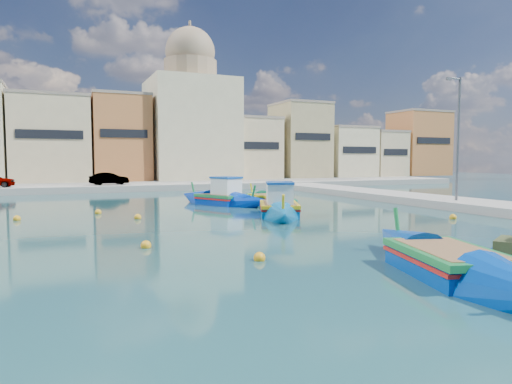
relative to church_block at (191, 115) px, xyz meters
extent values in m
plane|color=#163943|center=(-10.00, -40.00, -8.41)|extent=(160.00, 160.00, 0.00)
cube|color=gray|center=(-10.00, -8.00, -8.11)|extent=(80.00, 8.00, 0.60)
cube|color=#C8B68A|center=(-15.74, -0.28, -3.31)|extent=(7.88, 7.44, 8.99)
cube|color=gray|center=(-15.74, -0.28, 1.33)|extent=(8.04, 7.59, 0.30)
cube|color=black|center=(-15.74, -4.05, -2.86)|extent=(6.30, 0.10, 0.90)
cube|color=#BF723C|center=(-8.46, -0.93, -3.09)|extent=(6.17, 6.13, 9.43)
cube|color=gray|center=(-8.46, -0.93, 1.77)|extent=(6.29, 6.26, 0.30)
cube|color=black|center=(-8.46, -4.05, -2.62)|extent=(4.93, 0.10, 0.90)
cube|color=tan|center=(-0.95, -0.15, -4.78)|extent=(7.31, 7.69, 6.05)
cube|color=gray|center=(-0.95, -0.15, -1.60)|extent=(7.46, 7.85, 0.30)
cube|color=black|center=(-0.95, -4.05, -4.48)|extent=(5.85, 0.10, 0.90)
cube|color=#C8B68A|center=(7.02, -0.35, -4.10)|extent=(7.54, 7.30, 7.41)
cube|color=gray|center=(7.02, -0.35, -0.25)|extent=(7.69, 7.45, 0.30)
cube|color=black|center=(7.02, -4.05, -3.73)|extent=(6.03, 0.10, 0.90)
cube|color=tan|center=(14.93, -0.51, -2.99)|extent=(6.36, 6.97, 9.63)
cube|color=gray|center=(14.93, -0.51, 1.98)|extent=(6.48, 7.11, 0.30)
cube|color=black|center=(14.93, -4.05, -2.51)|extent=(5.09, 0.10, 0.90)
cube|color=beige|center=(22.15, -0.65, -4.48)|extent=(6.63, 6.70, 6.65)
cube|color=gray|center=(22.15, -0.65, -1.01)|extent=(6.76, 6.83, 0.30)
cube|color=black|center=(22.15, -4.05, -4.15)|extent=(5.30, 0.10, 0.90)
cube|color=#C8B68A|center=(28.26, -0.25, -4.71)|extent=(5.08, 7.51, 6.20)
cube|color=gray|center=(28.26, -0.25, -1.45)|extent=(5.18, 7.66, 0.30)
cube|color=black|center=(28.26, -4.05, -4.40)|extent=(4.06, 0.10, 0.90)
cube|color=#BF723C|center=(35.15, -1.00, -3.14)|extent=(7.79, 6.00, 9.33)
cube|color=gray|center=(35.15, -1.00, 1.67)|extent=(7.95, 6.12, 0.30)
cube|color=black|center=(35.15, -4.05, -2.68)|extent=(6.23, 0.10, 0.90)
cube|color=beige|center=(0.00, 0.00, -1.81)|extent=(10.00, 10.00, 12.00)
cylinder|color=#9E8466|center=(0.00, 0.00, 5.39)|extent=(6.40, 6.40, 2.40)
sphere|color=#9E8466|center=(0.00, 0.00, 7.58)|extent=(6.00, 6.00, 6.00)
cylinder|color=#9E8466|center=(0.00, 0.00, 10.49)|extent=(0.30, 0.30, 1.60)
cylinder|color=#595B60|center=(7.50, -34.00, -4.41)|extent=(0.16, 0.16, 8.00)
cylinder|color=#595B60|center=(7.10, -34.00, -0.51)|extent=(1.00, 0.10, 0.10)
cube|color=#595B60|center=(6.60, -34.00, -0.56)|extent=(0.35, 0.15, 0.18)
imported|color=#4C1919|center=(-10.65, -9.50, -7.23)|extent=(3.70, 1.97, 1.16)
cube|color=#005EA2|center=(-4.10, -32.76, -8.22)|extent=(3.10, 3.91, 0.96)
cone|color=#005EA2|center=(-3.00, -30.14, -8.17)|extent=(2.99, 3.64, 2.46)
cone|color=#005EA2|center=(-5.20, -35.38, -8.17)|extent=(2.99, 3.64, 2.46)
cube|color=yellow|center=(-4.10, -32.76, -7.81)|extent=(3.24, 4.11, 0.17)
cube|color=red|center=(-4.10, -32.76, -7.99)|extent=(3.21, 4.00, 0.10)
cube|color=olive|center=(-4.10, -32.76, -7.74)|extent=(2.71, 3.51, 0.06)
cylinder|color=yellow|center=(-2.89, -29.88, -7.54)|extent=(0.30, 0.47, 1.05)
cylinder|color=yellow|center=(-5.31, -35.63, -7.54)|extent=(0.30, 0.47, 1.05)
cube|color=white|center=(-4.29, -33.22, -7.21)|extent=(1.91, 2.13, 1.06)
cube|color=#0F47A5|center=(-4.29, -33.22, -6.62)|extent=(2.03, 2.28, 0.12)
cube|color=#002DA7|center=(-5.07, -26.01, -8.21)|extent=(3.12, 3.68, 0.98)
cone|color=#002DA7|center=(-6.17, -23.66, -8.16)|extent=(3.02, 3.48, 2.46)
cone|color=#002DA7|center=(-3.96, -28.37, -8.16)|extent=(3.02, 3.48, 2.46)
cube|color=#187A39|center=(-5.07, -26.01, -7.80)|extent=(3.26, 3.87, 0.18)
cube|color=red|center=(-5.07, -26.01, -7.97)|extent=(3.23, 3.77, 0.10)
cube|color=olive|center=(-5.07, -26.01, -7.72)|extent=(2.73, 3.29, 0.06)
cylinder|color=#187A39|center=(-6.28, -23.43, -7.52)|extent=(0.32, 0.48, 1.07)
cylinder|color=#187A39|center=(-3.85, -28.60, -7.52)|extent=(0.32, 0.48, 1.07)
cube|color=white|center=(-4.87, -26.43, -7.18)|extent=(1.93, 2.03, 1.08)
cube|color=#0F47A5|center=(-4.87, -26.43, -6.58)|extent=(2.05, 2.17, 0.12)
cube|color=#0A724F|center=(-1.83, -26.67, -8.23)|extent=(2.08, 2.87, 0.88)
cone|color=#0A724F|center=(-2.11, -24.48, -8.19)|extent=(2.06, 2.70, 2.18)
cone|color=#0A724F|center=(-1.55, -28.85, -8.19)|extent=(2.06, 2.70, 2.18)
cube|color=gold|center=(-1.83, -26.67, -7.86)|extent=(2.17, 3.02, 0.16)
cube|color=red|center=(-1.83, -26.67, -8.02)|extent=(2.18, 2.92, 0.09)
cube|color=olive|center=(-1.83, -26.67, -7.79)|extent=(1.79, 2.59, 0.05)
cylinder|color=gold|center=(-2.13, -24.26, -7.62)|extent=(0.17, 0.43, 0.96)
cylinder|color=gold|center=(-1.52, -29.07, -7.62)|extent=(0.17, 0.43, 0.96)
cube|color=#0039A2|center=(-5.73, -46.07, -8.21)|extent=(2.87, 3.84, 1.00)
cone|color=#0039A2|center=(-4.96, -43.35, -8.16)|extent=(2.79, 3.59, 2.55)
cube|color=#187A36|center=(-5.73, -46.07, -7.79)|extent=(2.99, 4.04, 0.18)
cube|color=red|center=(-5.73, -46.07, -7.97)|extent=(2.98, 3.93, 0.10)
cube|color=olive|center=(-5.73, -46.07, -7.70)|extent=(2.49, 3.46, 0.06)
cylinder|color=#187A36|center=(-4.88, -43.08, -7.50)|extent=(0.26, 0.50, 1.09)
sphere|color=orange|center=(-12.34, -39.15, -8.33)|extent=(0.36, 0.36, 0.36)
sphere|color=orange|center=(-11.40, -31.31, -8.33)|extent=(0.36, 0.36, 0.36)
sphere|color=orange|center=(-2.89, -24.60, -8.33)|extent=(0.36, 0.36, 0.36)
sphere|color=orange|center=(-17.00, -29.49, -8.33)|extent=(0.36, 0.36, 0.36)
sphere|color=orange|center=(3.30, -37.71, -8.33)|extent=(0.36, 0.36, 0.36)
sphere|color=orange|center=(-9.56, -42.48, -8.33)|extent=(0.36, 0.36, 0.36)
sphere|color=orange|center=(-13.08, -28.24, -8.33)|extent=(0.36, 0.36, 0.36)
camera|label=1|loc=(-15.01, -54.84, -5.37)|focal=32.00mm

